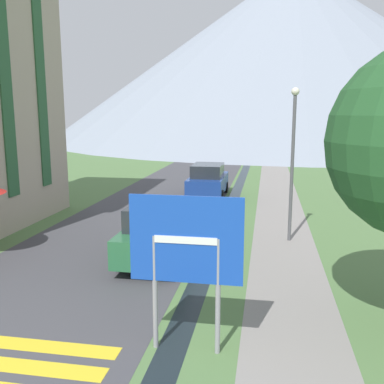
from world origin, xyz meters
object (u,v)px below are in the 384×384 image
at_px(streetlamp, 293,153).
at_px(road_sign, 186,251).
at_px(parked_car_far, 208,180).
at_px(parked_car_near, 159,230).

bearing_deg(streetlamp, road_sign, -106.51).
xyz_separation_m(road_sign, parked_car_far, (-1.74, 15.66, -1.12)).
distance_m(road_sign, parked_car_far, 15.80).
xyz_separation_m(parked_car_near, streetlamp, (4.21, 2.65, 2.30)).
distance_m(parked_car_far, streetlamp, 9.08).
distance_m(road_sign, parked_car_near, 5.67).
bearing_deg(road_sign, parked_car_near, 109.72).
distance_m(parked_car_near, streetlamp, 5.48).
xyz_separation_m(parked_car_far, streetlamp, (4.08, -7.78, 2.30)).
height_order(road_sign, parked_car_near, road_sign).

